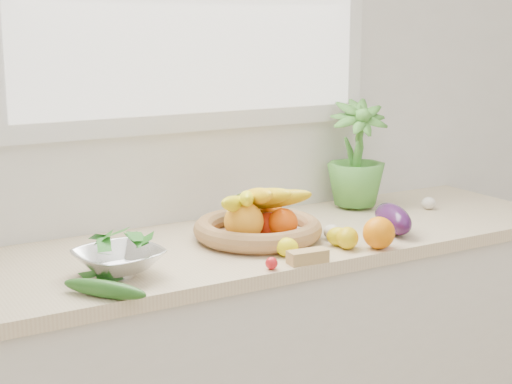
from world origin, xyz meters
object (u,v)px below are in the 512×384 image
eggplant (393,219)px  cucumber (104,289)px  apple (269,225)px  colander_with_spinach (118,254)px  fruit_basket (257,222)px  potted_herb (357,153)px

eggplant → cucumber: eggplant is taller
apple → colander_with_spinach: bearing=-168.0°
fruit_basket → eggplant: bearing=-19.5°
apple → fruit_basket: size_ratio=0.18×
eggplant → potted_herb: 0.38m
eggplant → cucumber: 0.98m
eggplant → fruit_basket: bearing=160.5°
fruit_basket → apple: bearing=-12.0°
cucumber → fruit_basket: 0.62m
cucumber → colander_with_spinach: 0.17m
apple → colander_with_spinach: size_ratio=0.31×
apple → cucumber: 0.65m
cucumber → potted_herb: size_ratio=0.63×
eggplant → fruit_basket: 0.43m
eggplant → colander_with_spinach: bearing=178.4°
cucumber → fruit_basket: (0.57, 0.25, 0.03)m
eggplant → potted_herb: (0.11, 0.33, 0.15)m
fruit_basket → colander_with_spinach: fruit_basket is taller
apple → fruit_basket: (-0.04, 0.01, 0.01)m
potted_herb → fruit_basket: (-0.51, -0.19, -0.14)m
cucumber → eggplant: bearing=6.4°
cucumber → colander_with_spinach: size_ratio=0.88×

